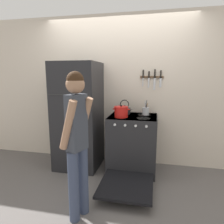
% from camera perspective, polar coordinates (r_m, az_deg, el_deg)
% --- Properties ---
extents(ground_plane, '(14.00, 14.00, 0.00)m').
position_cam_1_polar(ground_plane, '(3.81, 1.69, -13.49)').
color(ground_plane, '#5B5654').
extents(wall_back, '(10.00, 0.06, 2.55)m').
position_cam_1_polar(wall_back, '(3.52, 1.90, 6.05)').
color(wall_back, beige).
rests_on(wall_back, ground_plane).
extents(refrigerator, '(0.71, 0.71, 1.75)m').
position_cam_1_polar(refrigerator, '(3.39, -9.60, -1.08)').
color(refrigerator, black).
rests_on(refrigerator, ground_plane).
extents(stove_range, '(0.75, 1.39, 0.91)m').
position_cam_1_polar(stove_range, '(3.26, 5.80, -9.20)').
color(stove_range, '#232326').
rests_on(stove_range, ground_plane).
extents(dutch_oven_pot, '(0.26, 0.22, 0.19)m').
position_cam_1_polar(dutch_oven_pot, '(3.05, 2.63, 0.05)').
color(dutch_oven_pot, red).
rests_on(dutch_oven_pot, stove_range).
extents(tea_kettle, '(0.24, 0.19, 0.24)m').
position_cam_1_polar(tea_kettle, '(3.31, 3.61, 0.61)').
color(tea_kettle, black).
rests_on(tea_kettle, stove_range).
extents(utensil_jar, '(0.11, 0.11, 0.24)m').
position_cam_1_polar(utensil_jar, '(3.28, 9.59, 0.30)').
color(utensil_jar, '#B7BABF').
rests_on(utensil_jar, stove_range).
extents(person, '(0.33, 0.38, 1.59)m').
position_cam_1_polar(person, '(2.12, -9.96, -7.36)').
color(person, '#38425B').
rests_on(person, ground_plane).
extents(wall_knife_strip, '(0.38, 0.03, 0.34)m').
position_cam_1_polar(wall_knife_strip, '(3.40, 11.38, 9.87)').
color(wall_knife_strip, brown).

